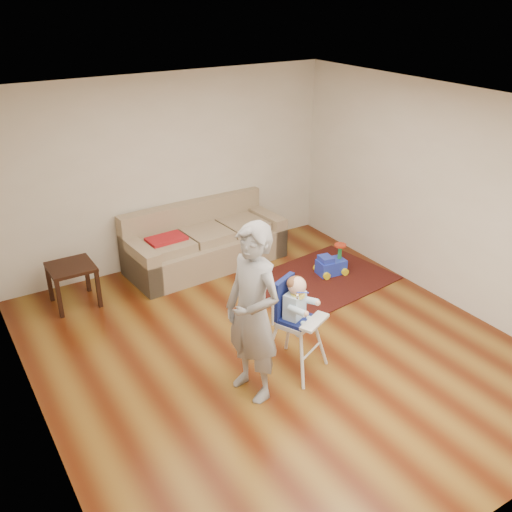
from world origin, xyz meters
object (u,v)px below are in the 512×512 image
high_chair (296,326)px  adult (253,314)px  toy_ball (294,292)px  side_table (74,285)px  ride_on_toy (331,260)px  sofa (205,237)px

high_chair → adult: bearing=164.5°
toy_ball → adult: size_ratio=0.09×
side_table → adult: (1.03, -2.69, 0.64)m
ride_on_toy → toy_ball: (-0.85, -0.29, -0.13)m
side_table → toy_ball: size_ratio=3.27×
side_table → ride_on_toy: size_ratio=1.27×
sofa → toy_ball: bearing=-74.9°
ride_on_toy → adult: (-2.28, -1.61, 0.69)m
toy_ball → high_chair: size_ratio=0.15×
ride_on_toy → high_chair: bearing=-131.2°
ride_on_toy → adult: 2.87m
adult → toy_ball: bearing=121.6°
toy_ball → high_chair: high_chair is taller
sofa → ride_on_toy: sofa is taller
side_table → toy_ball: side_table is taller
sofa → ride_on_toy: size_ratio=5.44×
side_table → high_chair: high_chair is taller
side_table → ride_on_toy: side_table is taller
high_chair → adult: adult is taller
side_table → high_chair: 3.07m
side_table → high_chair: bearing=-58.2°
toy_ball → high_chair: 1.55m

